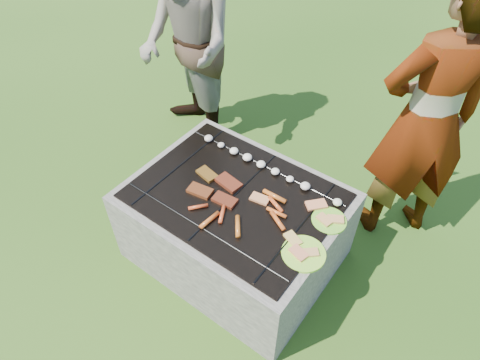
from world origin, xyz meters
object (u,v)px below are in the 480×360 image
object	(u,v)px
cook	(427,122)
bystander	(186,46)
plate_far	(329,220)
plate_near	(303,254)
fire_pit	(236,228)

from	to	relation	value
cook	bystander	world-z (taller)	cook
plate_far	bystander	size ratio (longest dim) A/B	0.15
plate_near	bystander	xyz separation A→B (m)	(-1.66, 0.95, 0.30)
fire_pit	cook	distance (m)	1.37
plate_near	bystander	world-z (taller)	bystander
fire_pit	plate_far	distance (m)	0.67
bystander	plate_far	bearing A→B (deg)	6.59
plate_near	bystander	size ratio (longest dim) A/B	0.17
plate_far	cook	size ratio (longest dim) A/B	0.14
cook	bystander	distance (m)	1.86
fire_pit	bystander	distance (m)	1.51
fire_pit	plate_near	size ratio (longest dim) A/B	4.15
plate_far	bystander	distance (m)	1.81
plate_near	cook	distance (m)	1.12
plate_near	cook	xyz separation A→B (m)	(0.20, 1.05, 0.34)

